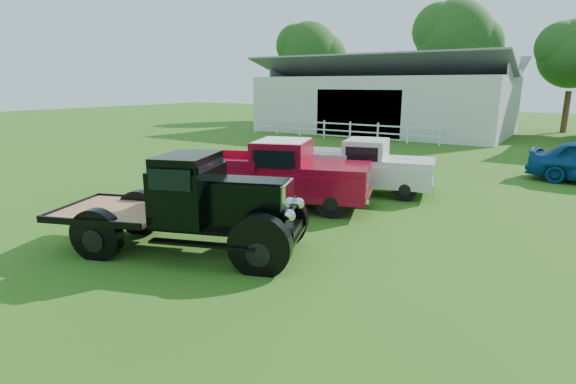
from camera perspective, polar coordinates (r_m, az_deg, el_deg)
The scene contains 9 objects.
ground at distance 10.73m, azimuth -4.43°, elevation -6.59°, with size 120.00×120.00×0.00m, color #39661A.
shed_left at distance 36.44m, azimuth 12.14°, elevation 11.90°, with size 18.80×10.20×5.60m, color beige, non-canonical shape.
fence_rail at distance 31.50m, azimuth 6.23°, elevation 7.88°, with size 14.20×0.16×1.20m, color white, non-canonical shape.
tree_a at distance 47.58m, azimuth 2.62°, elevation 15.46°, with size 6.30×6.30×10.50m, color black, non-canonical shape.
tree_b at distance 43.23m, azimuth 20.20°, elevation 15.53°, with size 6.90×6.90×11.50m, color black, non-canonical shape.
tree_c at distance 40.99m, azimuth 32.31°, elevation 12.69°, with size 5.40×5.40×9.00m, color black, non-canonical shape.
vintage_flatbed at distance 10.23m, azimuth -12.96°, elevation -1.42°, with size 5.57×2.21×2.21m, color black, non-canonical shape.
red_pickup at distance 13.77m, azimuth -1.15°, elevation 2.45°, with size 5.67×2.18×2.07m, color maroon, non-canonical shape.
white_pickup at distance 15.81m, azimuth 9.48°, elevation 3.24°, with size 4.92×1.91×1.81m, color silver, non-canonical shape.
Camera 1 is at (6.17, -7.96, 3.70)m, focal length 28.00 mm.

